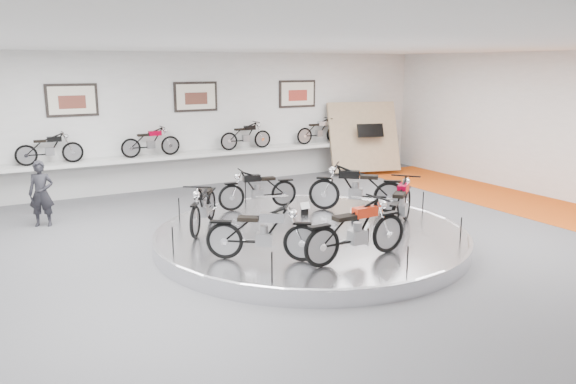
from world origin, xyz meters
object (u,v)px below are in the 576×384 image
bike_d (263,233)px  visitor (41,194)px  bike_b (258,189)px  display_platform (311,237)px  bike_f (401,204)px  bike_c (203,205)px  shelf (201,154)px  bike_a (357,188)px  bike_e (357,230)px

bike_d → visitor: size_ratio=1.12×
bike_b → display_platform: bearing=103.7°
display_platform → bike_f: bearing=-26.1°
bike_c → bike_f: (3.56, -2.00, 0.03)m
shelf → bike_f: bike_f is taller
bike_c → visitor: (-2.80, 2.95, -0.04)m
display_platform → bike_a: bike_a is taller
shelf → bike_d: bearing=-102.5°
shelf → bike_b: bike_b is taller
display_platform → bike_a: bearing=24.8°
bike_a → bike_d: bike_a is taller
bike_b → bike_f: bearing=131.0°
display_platform → bike_a: size_ratio=3.37×
shelf → bike_e: (-0.25, -8.32, -0.16)m
bike_a → visitor: (-6.39, 3.35, -0.10)m
bike_b → bike_d: size_ratio=0.95×
bike_b → bike_f: (1.84, -2.94, 0.05)m
bike_e → visitor: size_ratio=1.21×
bike_a → bike_e: 3.34m
shelf → bike_e: 8.33m
display_platform → bike_c: 2.32m
bike_a → bike_d: size_ratio=1.11×
shelf → visitor: visitor is taller
display_platform → shelf: bearing=90.0°
bike_c → bike_e: bearing=62.4°
shelf → bike_a: bike_a is taller
bike_f → bike_a: bearing=48.7°
bike_e → visitor: bearing=123.5°
shelf → bike_c: bike_c is taller
bike_c → bike_d: (0.21, -2.35, 0.01)m
bike_f → visitor: size_ratio=1.18×
bike_a → bike_d: bearing=70.8°
bike_b → bike_e: bearing=97.9°
bike_a → bike_e: size_ratio=1.03×
bike_c → bike_a: bearing=118.3°
display_platform → bike_f: (1.67, -0.82, 0.68)m
bike_a → bike_c: bike_a is taller
bike_a → bike_b: bearing=5.4°
bike_d → bike_f: 3.37m
shelf → bike_b: bearing=-92.3°
shelf → bike_f: 7.41m
bike_b → bike_f: size_ratio=0.90×
display_platform → shelf: 6.46m
shelf → bike_d: size_ratio=6.44×
display_platform → bike_b: bearing=94.7°
bike_b → bike_e: (-0.07, -4.05, 0.06)m
bike_d → bike_f: bearing=40.7°
display_platform → bike_c: size_ratio=3.80×
bike_f → bike_e: bearing=169.9°
bike_c → bike_d: bearing=39.6°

